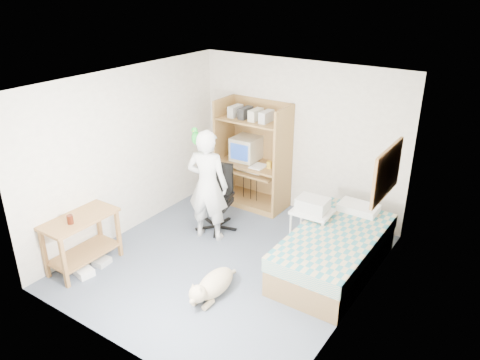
{
  "coord_description": "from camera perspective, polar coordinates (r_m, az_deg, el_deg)",
  "views": [
    {
      "loc": [
        3.24,
        -4.49,
        3.67
      ],
      "look_at": [
        -0.1,
        0.44,
        1.05
      ],
      "focal_mm": 35.0,
      "sensor_mm": 36.0,
      "label": 1
    }
  ],
  "objects": [
    {
      "name": "computer_hutch",
      "position": [
        7.91,
        1.7,
        2.6
      ],
      "size": [
        1.2,
        0.63,
        1.8
      ],
      "color": "olive",
      "rests_on": "floor"
    },
    {
      "name": "crt_monitor",
      "position": [
        7.94,
        0.75,
        3.87
      ],
      "size": [
        0.44,
        0.47,
        0.4
      ],
      "rotation": [
        0.0,
        0.0,
        0.04
      ],
      "color": "beige",
      "rests_on": "computer_hutch"
    },
    {
      "name": "floor_box_a",
      "position": [
        6.67,
        -18.49,
        -10.57
      ],
      "size": [
        0.28,
        0.24,
        0.1
      ],
      "primitive_type": "cube",
      "rotation": [
        0.0,
        0.0,
        -0.18
      ],
      "color": "white",
      "rests_on": "floor"
    },
    {
      "name": "dog",
      "position": [
        5.93,
        -3.34,
        -12.64
      ],
      "size": [
        0.33,
        0.96,
        0.36
      ],
      "rotation": [
        0.0,
        0.0,
        0.03
      ],
      "color": "tan",
      "rests_on": "floor"
    },
    {
      "name": "ceiling",
      "position": [
        5.67,
        -1.68,
        11.8
      ],
      "size": [
        3.6,
        4.0,
        0.02
      ],
      "primitive_type": "cube",
      "color": "white",
      "rests_on": "wall_back"
    },
    {
      "name": "pencil_cup",
      "position": [
        7.67,
        3.57,
        1.86
      ],
      "size": [
        0.08,
        0.08,
        0.12
      ],
      "primitive_type": "cylinder",
      "color": "gold",
      "rests_on": "computer_hutch"
    },
    {
      "name": "printer",
      "position": [
        6.6,
        8.85,
        -2.96
      ],
      "size": [
        0.43,
        0.34,
        0.18
      ],
      "primitive_type": "cube",
      "rotation": [
        0.0,
        0.0,
        0.04
      ],
      "color": "beige",
      "rests_on": "printer_cart"
    },
    {
      "name": "corkboard",
      "position": [
        6.02,
        17.51,
        0.92
      ],
      "size": [
        0.04,
        0.94,
        0.66
      ],
      "color": "#8A5F3E",
      "rests_on": "wall_right"
    },
    {
      "name": "parrot",
      "position": [
        6.71,
        -5.41,
        5.26
      ],
      "size": [
        0.13,
        0.22,
        0.34
      ],
      "rotation": [
        0.0,
        0.0,
        0.26
      ],
      "color": "#159128",
      "rests_on": "person"
    },
    {
      "name": "floor",
      "position": [
        6.65,
        -1.42,
        -9.78
      ],
      "size": [
        4.0,
        4.0,
        0.0
      ],
      "primitive_type": "plane",
      "color": "#484F62",
      "rests_on": "ground"
    },
    {
      "name": "wall_right",
      "position": [
        5.31,
        14.53,
        -4.24
      ],
      "size": [
        0.02,
        4.0,
        2.5
      ],
      "primitive_type": "cube",
      "color": "beige",
      "rests_on": "floor"
    },
    {
      "name": "side_desk",
      "position": [
        6.63,
        -18.76,
        -6.3
      ],
      "size": [
        0.5,
        1.0,
        0.75
      ],
      "color": "brown",
      "rests_on": "floor"
    },
    {
      "name": "drink_glass",
      "position": [
        6.36,
        -20.01,
        -4.55
      ],
      "size": [
        0.08,
        0.08,
        0.12
      ],
      "primitive_type": "cylinder",
      "color": "#3D1509",
      "rests_on": "side_desk"
    },
    {
      "name": "person",
      "position": [
        6.84,
        -3.98,
        -0.68
      ],
      "size": [
        0.71,
        0.55,
        1.7
      ],
      "primitive_type": "imported",
      "rotation": [
        0.0,
        0.0,
        3.4
      ],
      "color": "silver",
      "rests_on": "floor"
    },
    {
      "name": "keyboard",
      "position": [
        7.83,
        1.24,
        1.18
      ],
      "size": [
        0.45,
        0.16,
        0.03
      ],
      "primitive_type": "cube",
      "rotation": [
        0.0,
        0.0,
        -0.01
      ],
      "color": "beige",
      "rests_on": "computer_hutch"
    },
    {
      "name": "office_chair",
      "position": [
        7.3,
        -2.81,
        -3.22
      ],
      "size": [
        0.58,
        0.58,
        1.02
      ],
      "rotation": [
        0.0,
        0.0,
        0.26
      ],
      "color": "black",
      "rests_on": "floor"
    },
    {
      "name": "wall_left",
      "position": [
        7.18,
        -13.33,
        3.36
      ],
      "size": [
        0.02,
        4.0,
        2.5
      ],
      "primitive_type": "cube",
      "color": "beige",
      "rests_on": "floor"
    },
    {
      "name": "bed",
      "position": [
        6.43,
        11.42,
        -8.54
      ],
      "size": [
        1.02,
        2.02,
        0.66
      ],
      "color": "brown",
      "rests_on": "floor"
    },
    {
      "name": "wall_back",
      "position": [
        7.65,
        7.24,
        5.1
      ],
      "size": [
        3.6,
        0.02,
        2.5
      ],
      "primitive_type": "cube",
      "color": "beige",
      "rests_on": "floor"
    },
    {
      "name": "floor_box_b",
      "position": [
        6.82,
        -16.48,
        -9.52
      ],
      "size": [
        0.2,
        0.24,
        0.08
      ],
      "primitive_type": "cube",
      "rotation": [
        0.0,
        0.0,
        0.09
      ],
      "color": "#B8B8B3",
      "rests_on": "floor"
    },
    {
      "name": "printer_cart",
      "position": [
        6.74,
        8.69,
        -5.3
      ],
      "size": [
        0.56,
        0.45,
        0.65
      ],
      "rotation": [
        0.0,
        0.0,
        0.04
      ],
      "color": "silver",
      "rests_on": "floor"
    }
  ]
}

